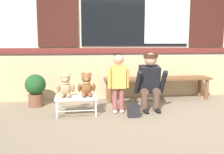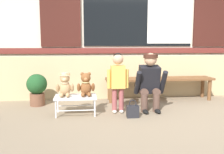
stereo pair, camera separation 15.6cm
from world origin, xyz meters
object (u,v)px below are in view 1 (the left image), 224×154
at_px(wooden_bench_long, 158,81).
at_px(teddy_bear_plain, 87,85).
at_px(small_display_bench, 76,98).
at_px(teddy_bear_with_hat, 65,85).
at_px(child_standing, 118,76).
at_px(handbag_on_ground, 134,111).
at_px(potted_plant, 36,88).
at_px(adult_crouching, 150,82).

height_order(wooden_bench_long, teddy_bear_plain, teddy_bear_plain).
relative_size(small_display_bench, teddy_bear_with_hat, 1.76).
xyz_separation_m(wooden_bench_long, small_display_bench, (-1.60, -0.83, -0.11)).
bearing_deg(child_standing, handbag_on_ground, -56.83).
height_order(handbag_on_ground, potted_plant, potted_plant).
bearing_deg(teddy_bear_plain, teddy_bear_with_hat, 179.87).
xyz_separation_m(wooden_bench_long, handbag_on_ground, (-0.75, -1.07, -0.28)).
distance_m(wooden_bench_long, teddy_bear_plain, 1.66).
bearing_deg(wooden_bench_long, potted_plant, -175.75).
bearing_deg(wooden_bench_long, adult_crouching, -118.43).
bearing_deg(handbag_on_ground, adult_crouching, 44.15).
bearing_deg(child_standing, adult_crouching, 6.32).
bearing_deg(adult_crouching, teddy_bear_plain, -174.79).
xyz_separation_m(handbag_on_ground, potted_plant, (-1.55, 0.90, 0.23)).
height_order(wooden_bench_long, small_display_bench, wooden_bench_long).
bearing_deg(potted_plant, teddy_bear_with_hat, -50.40).
bearing_deg(potted_plant, wooden_bench_long, 4.25).
xyz_separation_m(teddy_bear_plain, potted_plant, (-0.86, 0.65, -0.14)).
height_order(teddy_bear_plain, potted_plant, teddy_bear_plain).
height_order(adult_crouching, potted_plant, adult_crouching).
distance_m(teddy_bear_plain, child_standing, 0.52).
bearing_deg(handbag_on_ground, child_standing, 123.17).
height_order(small_display_bench, teddy_bear_with_hat, teddy_bear_with_hat).
height_order(wooden_bench_long, potted_plant, potted_plant).
height_order(child_standing, potted_plant, child_standing).
height_order(teddy_bear_with_hat, handbag_on_ground, teddy_bear_with_hat).
relative_size(wooden_bench_long, adult_crouching, 2.21).
relative_size(teddy_bear_plain, potted_plant, 0.64).
relative_size(wooden_bench_long, handbag_on_ground, 7.72).
bearing_deg(potted_plant, handbag_on_ground, -30.15).
relative_size(wooden_bench_long, small_display_bench, 3.28).
distance_m(wooden_bench_long, child_standing, 1.24).
relative_size(teddy_bear_with_hat, adult_crouching, 0.38).
bearing_deg(small_display_bench, teddy_bear_plain, 0.51).
bearing_deg(teddy_bear_plain, potted_plant, 142.75).
bearing_deg(small_display_bench, wooden_bench_long, 27.32).
xyz_separation_m(small_display_bench, handbag_on_ground, (0.85, -0.25, -0.17)).
xyz_separation_m(wooden_bench_long, child_standing, (-0.93, -0.79, 0.22)).
bearing_deg(wooden_bench_long, teddy_bear_with_hat, -154.90).
xyz_separation_m(teddy_bear_with_hat, potted_plant, (-0.54, 0.65, -0.15)).
relative_size(small_display_bench, handbag_on_ground, 2.35).
bearing_deg(adult_crouching, potted_plant, 163.65).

